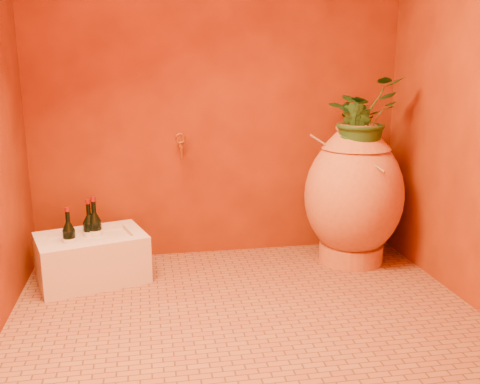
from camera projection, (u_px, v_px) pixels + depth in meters
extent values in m
plane|color=brown|center=(246.00, 313.00, 2.88)|extent=(2.50, 2.50, 0.00)
cube|color=#5F1E05|center=(218.00, 73.00, 3.54)|extent=(2.50, 0.02, 2.50)
cylinder|color=#C56E37|center=(351.00, 252.00, 3.63)|extent=(0.51, 0.51, 0.12)
ellipsoid|color=#C56E37|center=(354.00, 195.00, 3.54)|extent=(0.77, 0.77, 0.81)
cone|color=#C56E37|center=(357.00, 139.00, 3.45)|extent=(0.53, 0.53, 0.12)
torus|color=#C56E37|center=(357.00, 128.00, 3.43)|extent=(0.33, 0.33, 0.05)
cylinder|color=olive|center=(347.00, 158.00, 3.42)|extent=(0.44, 0.25, 0.29)
cylinder|color=olive|center=(360.00, 154.00, 3.35)|extent=(0.16, 0.41, 0.17)
cylinder|color=olive|center=(376.00, 150.00, 3.41)|extent=(0.11, 0.36, 0.19)
cube|color=beige|center=(92.00, 260.00, 3.29)|extent=(0.73, 0.59, 0.26)
cube|color=beige|center=(93.00, 229.00, 3.42)|extent=(0.63, 0.26, 0.03)
cube|color=beige|center=(88.00, 246.00, 3.09)|extent=(0.63, 0.26, 0.03)
cube|color=beige|center=(43.00, 240.00, 3.21)|extent=(0.15, 0.28, 0.03)
cube|color=beige|center=(136.00, 235.00, 3.30)|extent=(0.15, 0.28, 0.03)
cylinder|color=black|center=(70.00, 244.00, 3.22)|extent=(0.07, 0.07, 0.18)
cone|color=black|center=(68.00, 226.00, 3.19)|extent=(0.07, 0.07, 0.05)
cylinder|color=black|center=(68.00, 217.00, 3.18)|extent=(0.03, 0.03, 0.07)
cylinder|color=maroon|center=(67.00, 209.00, 3.17)|extent=(0.03, 0.03, 0.02)
cylinder|color=silver|center=(70.00, 244.00, 3.22)|extent=(0.08, 0.08, 0.08)
cylinder|color=black|center=(96.00, 236.00, 3.33)|extent=(0.08, 0.08, 0.20)
cone|color=black|center=(94.00, 217.00, 3.30)|extent=(0.08, 0.08, 0.05)
cylinder|color=black|center=(94.00, 207.00, 3.29)|extent=(0.03, 0.03, 0.08)
cylinder|color=maroon|center=(93.00, 199.00, 3.28)|extent=(0.03, 0.03, 0.03)
cylinder|color=silver|center=(96.00, 236.00, 3.33)|extent=(0.09, 0.09, 0.09)
cylinder|color=black|center=(90.00, 237.00, 3.33)|extent=(0.08, 0.08, 0.19)
cone|color=black|center=(89.00, 219.00, 3.31)|extent=(0.08, 0.08, 0.05)
cylinder|color=black|center=(88.00, 209.00, 3.29)|extent=(0.03, 0.03, 0.07)
cylinder|color=maroon|center=(88.00, 202.00, 3.28)|extent=(0.03, 0.03, 0.03)
cylinder|color=silver|center=(90.00, 237.00, 3.33)|extent=(0.08, 0.08, 0.08)
cylinder|color=#A66E26|center=(180.00, 145.00, 3.54)|extent=(0.02, 0.14, 0.02)
cylinder|color=#A66E26|center=(181.00, 153.00, 3.48)|extent=(0.02, 0.02, 0.08)
torus|color=#A66E26|center=(180.00, 138.00, 3.53)|extent=(0.07, 0.01, 0.07)
cylinder|color=#A66E26|center=(180.00, 142.00, 3.53)|extent=(0.01, 0.01, 0.05)
imported|color=#1D4B1A|center=(362.00, 118.00, 3.40)|extent=(0.59, 0.56, 0.52)
imported|color=#1D4B1A|center=(355.00, 132.00, 3.36)|extent=(0.24, 0.26, 0.38)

